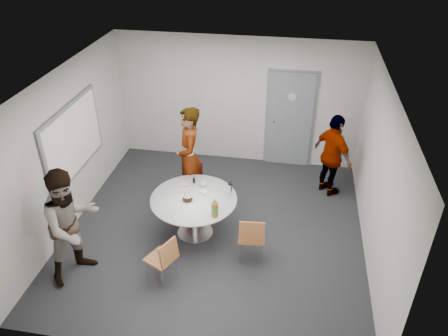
% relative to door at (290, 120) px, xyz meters
% --- Properties ---
extents(floor, '(5.00, 5.00, 0.00)m').
position_rel_door_xyz_m(floor, '(-1.10, -2.48, -1.03)').
color(floor, black).
rests_on(floor, ground).
extents(ceiling, '(5.00, 5.00, 0.00)m').
position_rel_door_xyz_m(ceiling, '(-1.10, -2.48, 1.67)').
color(ceiling, silver).
rests_on(ceiling, wall_back).
extents(wall_back, '(5.00, 0.00, 5.00)m').
position_rel_door_xyz_m(wall_back, '(-1.10, 0.02, 0.32)').
color(wall_back, '#B5B3AB').
rests_on(wall_back, floor).
extents(wall_left, '(0.00, 5.00, 5.00)m').
position_rel_door_xyz_m(wall_left, '(-3.60, -2.48, 0.32)').
color(wall_left, '#B5B3AB').
rests_on(wall_left, floor).
extents(wall_right, '(0.00, 5.00, 5.00)m').
position_rel_door_xyz_m(wall_right, '(1.40, -2.48, 0.32)').
color(wall_right, '#B5B3AB').
rests_on(wall_right, floor).
extents(wall_front, '(5.00, 0.00, 5.00)m').
position_rel_door_xyz_m(wall_front, '(-1.10, -4.98, 0.32)').
color(wall_front, '#B5B3AB').
rests_on(wall_front, floor).
extents(door, '(1.02, 0.17, 2.12)m').
position_rel_door_xyz_m(door, '(0.00, 0.00, 0.00)').
color(door, slate).
rests_on(door, wall_back).
extents(whiteboard, '(0.04, 1.90, 1.25)m').
position_rel_door_xyz_m(whiteboard, '(-3.56, -2.28, 0.42)').
color(whiteboard, slate).
rests_on(whiteboard, wall_left).
extents(table, '(1.42, 1.42, 1.06)m').
position_rel_door_xyz_m(table, '(-1.40, -2.64, -0.38)').
color(table, silver).
rests_on(table, floor).
extents(chair_near_left, '(0.53, 0.51, 0.79)m').
position_rel_door_xyz_m(chair_near_left, '(-1.61, -3.77, -0.55)').
color(chair_near_left, brown).
rests_on(chair_near_left, floor).
extents(chair_near_right, '(0.43, 0.47, 0.85)m').
position_rel_door_xyz_m(chair_near_right, '(-0.41, -3.13, -0.51)').
color(chair_near_right, brown).
rests_on(chair_near_right, floor).
extents(chair_far, '(0.45, 0.48, 0.80)m').
position_rel_door_xyz_m(chair_far, '(-1.67, -1.68, -0.55)').
color(chair_far, maroon).
rests_on(chair_far, floor).
extents(person_main, '(0.64, 0.80, 1.91)m').
position_rel_door_xyz_m(person_main, '(-1.72, -1.71, -0.07)').
color(person_main, '#A5C6EA').
rests_on(person_main, floor).
extents(person_left, '(1.05, 1.12, 1.83)m').
position_rel_door_xyz_m(person_left, '(-2.95, -3.80, -0.11)').
color(person_left, white).
rests_on(person_left, floor).
extents(person_right, '(0.91, 1.01, 1.64)m').
position_rel_door_xyz_m(person_right, '(0.85, -0.98, -0.20)').
color(person_right, black).
rests_on(person_right, floor).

